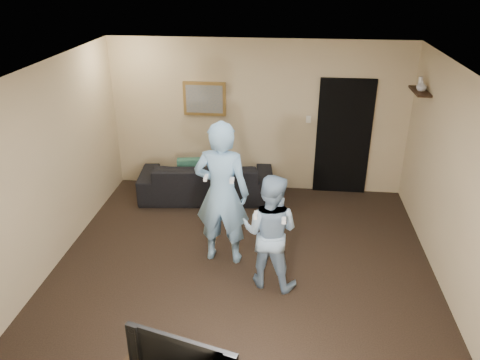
# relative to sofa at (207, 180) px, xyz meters

# --- Properties ---
(ground) EXTENTS (5.00, 5.00, 0.00)m
(ground) POSITION_rel_sofa_xyz_m (0.82, -2.00, -0.33)
(ground) COLOR black
(ground) RESTS_ON ground
(ceiling) EXTENTS (5.00, 5.00, 0.04)m
(ceiling) POSITION_rel_sofa_xyz_m (0.82, -2.00, 2.27)
(ceiling) COLOR silver
(ceiling) RESTS_ON wall_back
(wall_back) EXTENTS (5.00, 0.04, 2.60)m
(wall_back) POSITION_rel_sofa_xyz_m (0.82, 0.50, 0.97)
(wall_back) COLOR tan
(wall_back) RESTS_ON ground
(wall_front) EXTENTS (5.00, 0.04, 2.60)m
(wall_front) POSITION_rel_sofa_xyz_m (0.82, -4.50, 0.97)
(wall_front) COLOR tan
(wall_front) RESTS_ON ground
(wall_left) EXTENTS (0.04, 5.00, 2.60)m
(wall_left) POSITION_rel_sofa_xyz_m (-1.68, -2.00, 0.97)
(wall_left) COLOR tan
(wall_left) RESTS_ON ground
(wall_right) EXTENTS (0.04, 5.00, 2.60)m
(wall_right) POSITION_rel_sofa_xyz_m (3.32, -2.00, 0.97)
(wall_right) COLOR tan
(wall_right) RESTS_ON ground
(sofa) EXTENTS (2.32, 1.10, 0.65)m
(sofa) POSITION_rel_sofa_xyz_m (0.00, 0.00, 0.00)
(sofa) COLOR black
(sofa) RESTS_ON ground
(throw_pillow) EXTENTS (0.45, 0.21, 0.43)m
(throw_pillow) POSITION_rel_sofa_xyz_m (-0.28, -0.00, 0.15)
(throw_pillow) COLOR #194C3C
(throw_pillow) RESTS_ON sofa
(painting_frame) EXTENTS (0.72, 0.05, 0.57)m
(painting_frame) POSITION_rel_sofa_xyz_m (-0.08, 0.48, 1.27)
(painting_frame) COLOR olive
(painting_frame) RESTS_ON wall_back
(painting_canvas) EXTENTS (0.62, 0.01, 0.47)m
(painting_canvas) POSITION_rel_sofa_xyz_m (-0.08, 0.45, 1.27)
(painting_canvas) COLOR slate
(painting_canvas) RESTS_ON painting_frame
(doorway) EXTENTS (0.90, 0.06, 2.00)m
(doorway) POSITION_rel_sofa_xyz_m (2.27, 0.47, 0.67)
(doorway) COLOR black
(doorway) RESTS_ON ground
(light_switch) EXTENTS (0.08, 0.02, 0.12)m
(light_switch) POSITION_rel_sofa_xyz_m (1.67, 0.48, 0.97)
(light_switch) COLOR silver
(light_switch) RESTS_ON wall_back
(wall_shelf) EXTENTS (0.20, 0.60, 0.03)m
(wall_shelf) POSITION_rel_sofa_xyz_m (3.21, -0.20, 1.66)
(wall_shelf) COLOR black
(wall_shelf) RESTS_ON wall_right
(shelf_vase) EXTENTS (0.18, 0.18, 0.15)m
(shelf_vase) POSITION_rel_sofa_xyz_m (3.21, -0.24, 1.75)
(shelf_vase) COLOR #BBBAC0
(shelf_vase) RESTS_ON wall_shelf
(shelf_figurine) EXTENTS (0.06, 0.06, 0.18)m
(shelf_figurine) POSITION_rel_sofa_xyz_m (3.21, -0.13, 1.77)
(shelf_figurine) COLOR silver
(shelf_figurine) RESTS_ON wall_shelf
(television) EXTENTS (0.97, 0.38, 0.56)m
(television) POSITION_rel_sofa_xyz_m (0.59, -4.30, 0.43)
(television) COLOR black
(television) RESTS_ON tv_console
(wii_player_left) EXTENTS (0.75, 0.55, 1.96)m
(wii_player_left) POSITION_rel_sofa_xyz_m (0.52, -1.78, 0.66)
(wii_player_left) COLOR #7FB2DD
(wii_player_left) RESTS_ON ground
(wii_player_right) EXTENTS (0.84, 0.73, 1.49)m
(wii_player_right) POSITION_rel_sofa_xyz_m (1.17, -2.26, 0.42)
(wii_player_right) COLOR #85A4C2
(wii_player_right) RESTS_ON ground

